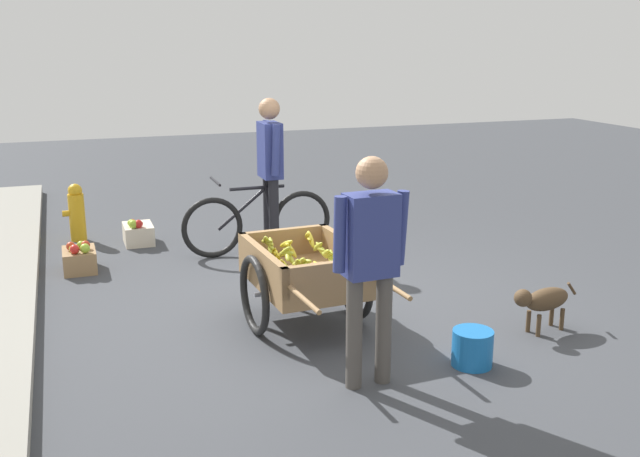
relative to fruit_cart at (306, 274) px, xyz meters
The scene contains 10 objects.
ground_plane 0.66m from the fruit_cart, 43.05° to the right, with size 24.00×24.00×0.00m, color #3D3F44.
fruit_cart is the anchor object (origin of this frame).
vendor_person 1.25m from the fruit_cart, behind, with size 0.22×0.54×1.57m.
bicycle 2.14m from the fruit_cart, ahead, with size 0.46×1.66×0.85m.
cyclist_person 2.23m from the fruit_cart, ahead, with size 0.52×0.23×1.68m.
dog 1.91m from the fruit_cart, 113.96° to the right, with size 0.26×0.67×0.40m.
fire_hydrant 3.74m from the fruit_cart, 26.51° to the left, with size 0.25×0.25×0.67m.
plastic_bucket 1.46m from the fruit_cart, 141.83° to the right, with size 0.29×0.29×0.27m, color #1966B2.
apple_crate 3.15m from the fruit_cart, 19.09° to the left, with size 0.44×0.32×0.32m.
mixed_fruit_crate 2.74m from the fruit_cart, 38.50° to the left, with size 0.44×0.32×0.32m.
Camera 1 is at (-5.71, 2.11, 2.30)m, focal length 41.24 mm.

